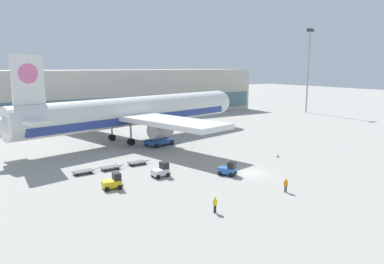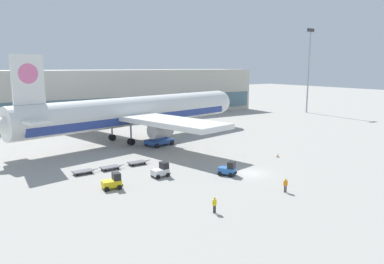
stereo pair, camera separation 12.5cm
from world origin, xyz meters
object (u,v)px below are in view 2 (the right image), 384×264
Objects in this scene: traffic_cone_near at (278,155)px; airplane_main at (134,112)px; baggage_dolly_third at (137,162)px; scissor_lift_loader at (159,135)px; baggage_tug_mid at (113,182)px; baggage_dolly_second at (110,167)px; baggage_tug_far at (161,171)px; ground_crew_near at (286,184)px; ground_crew_far at (215,204)px; light_mast at (309,65)px; baggage_tug_foreground at (228,169)px; baggage_dolly_lead at (83,171)px.

airplane_main is at bearing 118.49° from traffic_cone_near.
scissor_lift_loader is at bearing 45.82° from baggage_dolly_third.
baggage_tug_mid is 9.02m from baggage_dolly_second.
baggage_tug_far is at bearing -130.45° from scissor_lift_loader.
ground_crew_near is at bearing -103.23° from scissor_lift_loader.
baggage_tug_far is 7.69m from baggage_dolly_third.
ground_crew_far is (-11.07, -0.57, -0.02)m from ground_crew_near.
light_mast is 0.47× the size of airplane_main.
baggage_tug_mid is 29.46m from traffic_cone_near.
ground_crew_far reaches higher than traffic_cone_near.
light_mast reaches higher than baggage_dolly_second.
airplane_main reaches higher than scissor_lift_loader.
ground_crew_far is at bearing -149.31° from traffic_cone_near.
baggage_tug_foreground reaches higher than baggage_dolly_second.
airplane_main reaches higher than baggage_tug_foreground.
airplane_main is at bearing 91.87° from scissor_lift_loader.
baggage_dolly_second is at bearing -137.00° from airplane_main.
baggage_tug_far is at bearing -152.86° from light_mast.
ground_crew_far is (-9.68, -9.99, 0.14)m from baggage_tug_foreground.
baggage_dolly_lead is 8.63m from baggage_dolly_third.
baggage_tug_far is at bearing -42.01° from baggage_dolly_lead.
baggage_tug_mid reaches higher than traffic_cone_near.
airplane_main is 8.31m from scissor_lift_loader.
traffic_cone_near is (12.38, -19.27, -1.65)m from scissor_lift_loader.
baggage_tug_foreground is 16.07m from baggage_tug_mid.
ground_crew_far is (-1.33, -22.20, 0.62)m from baggage_dolly_third.
ground_crew_near is at bearing -141.25° from light_mast.
baggage_dolly_third is 2.13× the size of ground_crew_near.
airplane_main is at bearing -169.37° from light_mast.
light_mast is at bearing 22.88° from baggage_tug_far.
light_mast reaches higher than baggage_dolly_lead.
baggage_tug_mid is 1.47× the size of ground_crew_near.
baggage_tug_mid is (-15.75, 3.21, 0.00)m from baggage_tug_foreground.
baggage_dolly_lead is at bearing -144.82° from airplane_main.
ground_crew_near is 18.14m from traffic_cone_near.
baggage_tug_mid is at bearing -132.11° from baggage_dolly_third.
baggage_dolly_lead is at bearing -78.56° from ground_crew_far.
baggage_dolly_third is (4.55, 0.45, 0.00)m from baggage_dolly_second.
scissor_lift_loader is 20.94m from baggage_tug_far.
baggage_dolly_second is at bearing 163.53° from traffic_cone_near.
ground_crew_far is at bearing -121.72° from scissor_lift_loader.
baggage_tug_far reaches higher than ground_crew_far.
scissor_lift_loader is at bearing -163.20° from light_mast.
light_mast is 69.40m from scissor_lift_loader.
ground_crew_far is (-9.08, -40.23, -4.83)m from airplane_main.
baggage_tug_foreground is 1.09× the size of baggage_tug_mid.
baggage_dolly_second is at bearing 118.81° from baggage_tug_far.
scissor_lift_loader is 26.27m from baggage_tug_mid.
scissor_lift_loader reaches higher than baggage_tug_mid.
baggage_tug_mid is at bearing -174.30° from baggage_tug_far.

